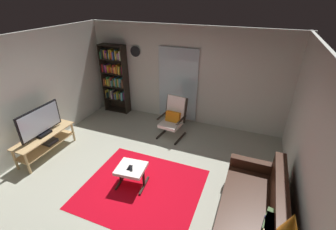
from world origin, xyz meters
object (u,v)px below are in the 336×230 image
Objects in this scene: television at (40,122)px; ottoman at (131,170)px; bookshelf_near_tv at (115,77)px; leather_sofa at (254,214)px; tv_remote at (131,168)px; cell_phone at (130,168)px; wall_clock at (135,51)px; lounge_armchair at (173,116)px; tv_stand at (46,141)px.

television is 2.31m from ottoman.
bookshelf_near_tv is 1.03× the size of leather_sofa.
tv_remote is (2.29, -0.17, -0.40)m from television.
wall_clock is (-1.32, 2.81, 1.43)m from cell_phone.
television is 3.00m from lounge_armchair.
ottoman is 3.44m from wall_clock.
wall_clock reaches higher than ottoman.
tv_stand is at bearing -109.34° from wall_clock.
tv_remote is at bearing -92.02° from lounge_armchair.
wall_clock is at bearing 140.55° from leather_sofa.
lounge_armchair is at bearing 135.19° from leather_sofa.
bookshelf_near_tv reaches higher than television.
tv_stand is 2.26m from cell_phone.
ottoman is at bearing -53.10° from bookshelf_near_tv.
television reaches higher than leather_sofa.
ottoman is 0.08m from cell_phone.
ottoman is 1.96× the size of wall_clock.
cell_phone reaches higher than ottoman.
leather_sofa is at bearing -44.81° from lounge_armchair.
television is (0.00, -0.01, 0.48)m from tv_stand.
tv_remote is at bearing 177.45° from leather_sofa.
bookshelf_near_tv is 3.43m from tv_remote.
leather_sofa is 1.91× the size of lounge_armchair.
bookshelf_near_tv is at bearing 84.07° from television.
tv_remote is (-2.18, 0.10, 0.12)m from leather_sofa.
bookshelf_near_tv is at bearing 146.44° from leather_sofa.
bookshelf_near_tv reaches higher than tv_stand.
wall_clock reaches higher than television.
bookshelf_near_tv is 2.27m from lounge_armchair.
leather_sofa is at bearing -32.07° from tv_remote.
television is 3.57× the size of wall_clock.
leather_sofa is at bearing -3.62° from tv_stand.
ottoman is at bearing -92.96° from lounge_armchair.
lounge_armchair is (2.10, -0.70, -0.53)m from bookshelf_near_tv.
cell_phone is at bearing -115.21° from ottoman.
leather_sofa is at bearing -3.46° from television.
leather_sofa is 4.85m from wall_clock.
wall_clock reaches higher than cell_phone.
wall_clock is at bearing 86.32° from tv_remote.
wall_clock is at bearing 150.18° from lounge_armchair.
tv_stand reaches higher than tv_remote.
lounge_armchair is at bearing 79.23° from cell_phone.
lounge_armchair reaches higher than cell_phone.
leather_sofa reaches higher than ottoman.
television is at bearing 176.50° from ottoman.
bookshelf_near_tv is 1.03m from wall_clock.
television is 2.33m from tv_remote.
wall_clock is (-1.37, 2.82, 1.43)m from tv_remote.
leather_sofa is (4.47, -0.28, -0.04)m from tv_stand.
wall_clock is (-3.55, 2.92, 1.55)m from leather_sofa.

